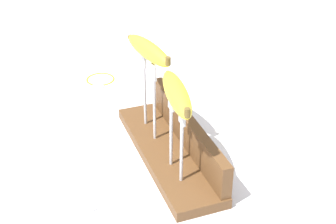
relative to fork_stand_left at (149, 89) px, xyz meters
name	(u,v)px	position (x,y,z in m)	size (l,w,h in m)	color
ground_plane	(168,157)	(0.09, 0.01, -0.14)	(3.00, 3.00, 0.00)	silver
wooden_board	(168,153)	(0.09, 0.01, -0.13)	(0.43, 0.12, 0.02)	brown
board_backstop	(188,131)	(0.09, 0.06, -0.08)	(0.42, 0.02, 0.08)	brown
fork_stand_left	(149,89)	(0.00, 0.00, 0.00)	(0.10, 0.01, 0.20)	#B2B2B7
fork_stand_right	(176,131)	(0.18, 0.00, -0.01)	(0.09, 0.01, 0.18)	#B2B2B7
banana_raised_left	(148,50)	(0.00, 0.00, 0.10)	(0.19, 0.07, 0.04)	yellow
banana_raised_right	(177,93)	(0.18, 0.00, 0.08)	(0.20, 0.07, 0.04)	yellow
fork_fallen_near	(107,90)	(-0.28, -0.04, -0.14)	(0.15, 0.09, 0.01)	#B2B2B7
fork_fallen_far	(69,216)	(0.21, -0.24, -0.14)	(0.06, 0.18, 0.01)	#B2B2B7
wire_coil	(100,79)	(-0.36, -0.04, -0.14)	(0.09, 0.09, 0.01)	gold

